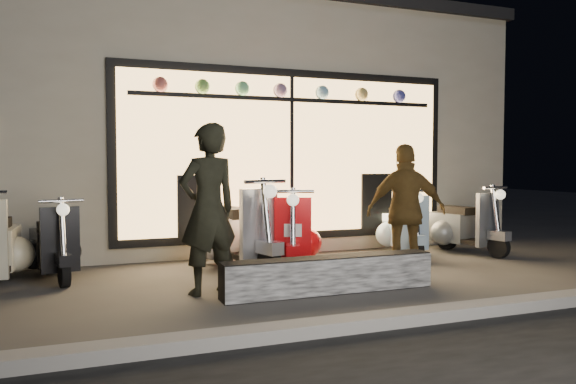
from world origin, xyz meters
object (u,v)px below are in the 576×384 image
at_px(scooter_red, 293,236).
at_px(woman, 406,211).
at_px(graffiti_barrier, 329,275).
at_px(scooter_silver, 234,234).
at_px(man, 208,209).

height_order(scooter_red, woman, woman).
bearing_deg(scooter_red, graffiti_barrier, -75.79).
distance_m(graffiti_barrier, scooter_silver, 1.87).
distance_m(scooter_silver, woman, 2.31).
bearing_deg(man, graffiti_barrier, 145.39).
distance_m(man, woman, 2.49).
distance_m(scooter_silver, scooter_red, 0.82).
bearing_deg(scooter_silver, scooter_red, -26.61).
relative_size(scooter_red, man, 0.78).
xyz_separation_m(man, woman, (2.48, -0.03, -0.10)).
xyz_separation_m(scooter_red, man, (-1.45, -1.18, 0.51)).
bearing_deg(graffiti_barrier, scooter_red, 82.83).
relative_size(graffiti_barrier, man, 1.31).
height_order(scooter_red, man, man).
height_order(graffiti_barrier, scooter_silver, scooter_silver).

